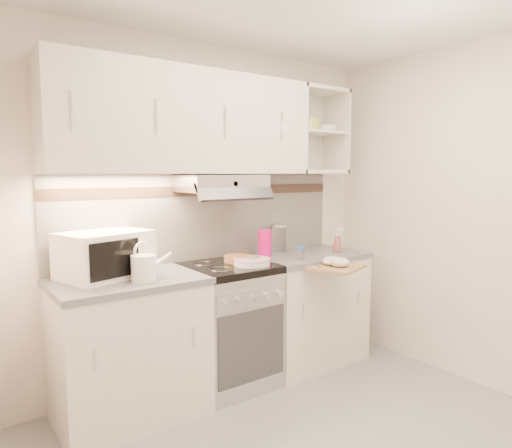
{
  "coord_description": "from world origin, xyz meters",
  "views": [
    {
      "loc": [
        -1.73,
        -1.63,
        1.56
      ],
      "look_at": [
        0.14,
        0.95,
        1.2
      ],
      "focal_mm": 32.0,
      "sensor_mm": 36.0,
      "label": 1
    }
  ],
  "objects_px": {
    "electric_range": "(229,325)",
    "watering_can": "(145,266)",
    "microwave": "(105,255)",
    "glass_jar": "(279,238)",
    "pink_pitcher": "(265,243)",
    "cutting_board": "(336,267)",
    "spray_bottle": "(337,242)",
    "plate_stack": "(252,262)"
  },
  "relations": [
    {
      "from": "electric_range",
      "to": "watering_can",
      "type": "xyz_separation_m",
      "value": [
        -0.68,
        -0.12,
        0.54
      ]
    },
    {
      "from": "electric_range",
      "to": "microwave",
      "type": "bearing_deg",
      "value": 172.6
    },
    {
      "from": "glass_jar",
      "to": "pink_pitcher",
      "type": "bearing_deg",
      "value": -156.22
    },
    {
      "from": "microwave",
      "to": "electric_range",
      "type": "bearing_deg",
      "value": -23.4
    },
    {
      "from": "electric_range",
      "to": "cutting_board",
      "type": "height_order",
      "value": "electric_range"
    },
    {
      "from": "spray_bottle",
      "to": "electric_range",
      "type": "bearing_deg",
      "value": 169.69
    },
    {
      "from": "electric_range",
      "to": "glass_jar",
      "type": "bearing_deg",
      "value": 17.76
    },
    {
      "from": "plate_stack",
      "to": "watering_can",
      "type": "bearing_deg",
      "value": 180.0
    },
    {
      "from": "glass_jar",
      "to": "watering_can",
      "type": "bearing_deg",
      "value": -166.1
    },
    {
      "from": "electric_range",
      "to": "spray_bottle",
      "type": "xyz_separation_m",
      "value": [
        1.01,
        -0.09,
        0.54
      ]
    },
    {
      "from": "electric_range",
      "to": "microwave",
      "type": "distance_m",
      "value": 1.04
    },
    {
      "from": "plate_stack",
      "to": "pink_pitcher",
      "type": "bearing_deg",
      "value": 38.62
    },
    {
      "from": "watering_can",
      "to": "microwave",
      "type": "bearing_deg",
      "value": 115.28
    },
    {
      "from": "electric_range",
      "to": "cutting_board",
      "type": "relative_size",
      "value": 2.48
    },
    {
      "from": "plate_stack",
      "to": "cutting_board",
      "type": "bearing_deg",
      "value": -29.58
    },
    {
      "from": "cutting_board",
      "to": "electric_range",
      "type": "bearing_deg",
      "value": 128.25
    },
    {
      "from": "pink_pitcher",
      "to": "cutting_board",
      "type": "distance_m",
      "value": 0.6
    },
    {
      "from": "plate_stack",
      "to": "spray_bottle",
      "type": "xyz_separation_m",
      "value": [
        0.89,
        0.03,
        0.06
      ]
    },
    {
      "from": "pink_pitcher",
      "to": "microwave",
      "type": "bearing_deg",
      "value": -179.21
    },
    {
      "from": "spray_bottle",
      "to": "glass_jar",
      "type": "bearing_deg",
      "value": 137.85
    },
    {
      "from": "microwave",
      "to": "cutting_board",
      "type": "xyz_separation_m",
      "value": [
        1.5,
        -0.54,
        -0.18
      ]
    },
    {
      "from": "microwave",
      "to": "pink_pitcher",
      "type": "bearing_deg",
      "value": -16.41
    },
    {
      "from": "plate_stack",
      "to": "cutting_board",
      "type": "xyz_separation_m",
      "value": [
        0.54,
        -0.3,
        -0.05
      ]
    },
    {
      "from": "pink_pitcher",
      "to": "spray_bottle",
      "type": "relative_size",
      "value": 0.96
    },
    {
      "from": "microwave",
      "to": "cutting_board",
      "type": "distance_m",
      "value": 1.61
    },
    {
      "from": "microwave",
      "to": "watering_can",
      "type": "distance_m",
      "value": 0.29
    },
    {
      "from": "watering_can",
      "to": "plate_stack",
      "type": "bearing_deg",
      "value": -10.39
    },
    {
      "from": "watering_can",
      "to": "cutting_board",
      "type": "bearing_deg",
      "value": -23.2
    },
    {
      "from": "electric_range",
      "to": "cutting_board",
      "type": "bearing_deg",
      "value": -33.13
    },
    {
      "from": "pink_pitcher",
      "to": "spray_bottle",
      "type": "distance_m",
      "value": 0.64
    },
    {
      "from": "plate_stack",
      "to": "pink_pitcher",
      "type": "distance_m",
      "value": 0.37
    },
    {
      "from": "watering_can",
      "to": "spray_bottle",
      "type": "bearing_deg",
      "value": -9.36
    },
    {
      "from": "spray_bottle",
      "to": "microwave",
      "type": "bearing_deg",
      "value": 168.71
    },
    {
      "from": "glass_jar",
      "to": "spray_bottle",
      "type": "distance_m",
      "value": 0.49
    },
    {
      "from": "pink_pitcher",
      "to": "plate_stack",
      "type": "bearing_deg",
      "value": -140.19
    },
    {
      "from": "microwave",
      "to": "pink_pitcher",
      "type": "distance_m",
      "value": 1.25
    },
    {
      "from": "electric_range",
      "to": "microwave",
      "type": "height_order",
      "value": "microwave"
    },
    {
      "from": "plate_stack",
      "to": "microwave",
      "type": "bearing_deg",
      "value": 166.44
    },
    {
      "from": "watering_can",
      "to": "pink_pitcher",
      "type": "distance_m",
      "value": 1.11
    },
    {
      "from": "microwave",
      "to": "watering_can",
      "type": "relative_size",
      "value": 2.07
    },
    {
      "from": "spray_bottle",
      "to": "watering_can",
      "type": "bearing_deg",
      "value": 175.97
    },
    {
      "from": "electric_range",
      "to": "pink_pitcher",
      "type": "bearing_deg",
      "value": 14.21
    }
  ]
}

